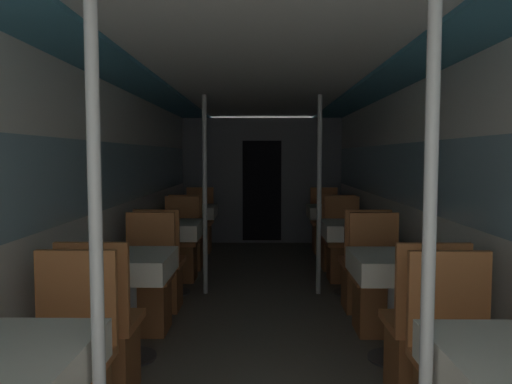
# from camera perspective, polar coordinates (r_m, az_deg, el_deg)

# --- Properties ---
(wall_left) EXTENTS (0.05, 9.65, 2.06)m
(wall_left) POSITION_cam_1_polar(r_m,az_deg,el_deg) (4.78, -15.49, -0.53)
(wall_left) COLOR silver
(wall_left) RESTS_ON ground_plane
(wall_right) EXTENTS (0.05, 9.65, 2.06)m
(wall_right) POSITION_cam_1_polar(r_m,az_deg,el_deg) (4.78, 16.91, -0.56)
(wall_right) COLOR silver
(wall_right) RESTS_ON ground_plane
(ceiling_panel) EXTENTS (2.67, 9.65, 0.07)m
(ceiling_panel) POSITION_cam_1_polar(r_m,az_deg,el_deg) (4.62, 0.72, 12.44)
(ceiling_panel) COLOR silver
(ceiling_panel) RESTS_ON wall_left
(bulkhead_far) EXTENTS (2.61, 0.09, 2.06)m
(bulkhead_far) POSITION_cam_1_polar(r_m,az_deg,el_deg) (8.26, 0.70, 1.27)
(bulkhead_far) COLOR slate
(bulkhead_far) RESTS_ON ground_plane
(dining_table_left_0) EXTENTS (0.62, 0.62, 0.75)m
(dining_table_left_0) POSITION_cam_1_polar(r_m,az_deg,el_deg) (2.15, -26.88, -18.63)
(dining_table_left_0) COLOR #4C4C51
(dining_table_left_0) RESTS_ON ground_plane
(support_pole_left_0) EXTENTS (0.05, 0.05, 2.06)m
(support_pole_left_0) POSITION_cam_1_polar(r_m,az_deg,el_deg) (1.89, -17.68, -8.48)
(support_pole_left_0) COLOR silver
(support_pole_left_0) RESTS_ON ground_plane
(dining_table_left_1) EXTENTS (0.62, 0.62, 0.75)m
(dining_table_left_1) POSITION_cam_1_polar(r_m,az_deg,el_deg) (3.67, -14.41, -8.87)
(dining_table_left_1) COLOR #4C4C51
(dining_table_left_1) RESTS_ON ground_plane
(chair_left_near_1) EXTENTS (0.41, 0.41, 0.96)m
(chair_left_near_1) POSITION_cam_1_polar(r_m,az_deg,el_deg) (3.24, -17.03, -16.65)
(chair_left_near_1) COLOR #9C5B31
(chair_left_near_1) RESTS_ON ground_plane
(chair_left_far_1) EXTENTS (0.41, 0.41, 0.96)m
(chair_left_far_1) POSITION_cam_1_polar(r_m,az_deg,el_deg) (4.28, -12.31, -11.39)
(chair_left_far_1) COLOR #9C5B31
(chair_left_far_1) RESTS_ON ground_plane
(dining_table_left_2) EXTENTS (0.62, 0.62, 0.75)m
(dining_table_left_2) POSITION_cam_1_polar(r_m,az_deg,el_deg) (5.30, -9.62, -4.80)
(dining_table_left_2) COLOR #4C4C51
(dining_table_left_2) RESTS_ON ground_plane
(chair_left_near_2) EXTENTS (0.41, 0.41, 0.96)m
(chair_left_near_2) POSITION_cam_1_polar(r_m,az_deg,el_deg) (4.81, -10.80, -9.64)
(chair_left_near_2) COLOR #9C5B31
(chair_left_near_2) RESTS_ON ground_plane
(chair_left_far_2) EXTENTS (0.41, 0.41, 0.96)m
(chair_left_far_2) POSITION_cam_1_polar(r_m,az_deg,el_deg) (5.90, -8.59, -7.04)
(chair_left_far_2) COLOR #9C5B31
(chair_left_far_2) RESTS_ON ground_plane
(support_pole_left_2) EXTENTS (0.05, 0.05, 2.06)m
(support_pole_left_2) POSITION_cam_1_polar(r_m,az_deg,el_deg) (5.20, -5.84, -0.39)
(support_pole_left_2) COLOR silver
(support_pole_left_2) RESTS_ON ground_plane
(dining_table_left_3) EXTENTS (0.62, 0.62, 0.75)m
(dining_table_left_3) POSITION_cam_1_polar(r_m,az_deg,el_deg) (6.96, -7.12, -2.65)
(dining_table_left_3) COLOR #4C4C51
(dining_table_left_3) RESTS_ON ground_plane
(chair_left_near_3) EXTENTS (0.41, 0.41, 0.96)m
(chair_left_near_3) POSITION_cam_1_polar(r_m,az_deg,el_deg) (6.45, -7.79, -6.09)
(chair_left_near_3) COLOR #9C5B31
(chair_left_near_3) RESTS_ON ground_plane
(chair_left_far_3) EXTENTS (0.41, 0.41, 0.96)m
(chair_left_far_3) POSITION_cam_1_polar(r_m,az_deg,el_deg) (7.56, -6.51, -4.56)
(chair_left_far_3) COLOR #9C5B31
(chair_left_far_3) RESTS_ON ground_plane
(support_pole_right_0) EXTENTS (0.05, 0.05, 2.06)m
(support_pole_right_0) POSITION_cam_1_polar(r_m,az_deg,el_deg) (1.90, 19.18, -8.50)
(support_pole_right_0) COLOR silver
(support_pole_right_0) RESTS_ON ground_plane
(dining_table_right_1) EXTENTS (0.62, 0.62, 0.75)m
(dining_table_right_1) POSITION_cam_1_polar(r_m,az_deg,el_deg) (3.67, 15.83, -8.89)
(dining_table_right_1) COLOR #4C4C51
(dining_table_right_1) RESTS_ON ground_plane
(chair_right_near_1) EXTENTS (0.41, 0.41, 0.96)m
(chair_right_near_1) POSITION_cam_1_polar(r_m,az_deg,el_deg) (3.24, 18.46, -16.67)
(chair_right_near_1) COLOR #9C5B31
(chair_right_near_1) RESTS_ON ground_plane
(chair_right_far_1) EXTENTS (0.41, 0.41, 0.96)m
(chair_right_far_1) POSITION_cam_1_polar(r_m,az_deg,el_deg) (4.28, 13.72, -11.41)
(chair_right_far_1) COLOR #9C5B31
(chair_right_far_1) RESTS_ON ground_plane
(dining_table_right_2) EXTENTS (0.62, 0.62, 0.75)m
(dining_table_right_2) POSITION_cam_1_polar(r_m,az_deg,el_deg) (5.30, 11.02, -4.82)
(dining_table_right_2) COLOR #4C4C51
(dining_table_right_2) RESTS_ON ground_plane
(chair_right_near_2) EXTENTS (0.41, 0.41, 0.96)m
(chair_right_near_2) POSITION_cam_1_polar(r_m,az_deg,el_deg) (4.81, 12.20, -9.66)
(chair_right_near_2) COLOR #9C5B31
(chair_right_near_2) RESTS_ON ground_plane
(chair_right_far_2) EXTENTS (0.41, 0.41, 0.96)m
(chair_right_far_2) POSITION_cam_1_polar(r_m,az_deg,el_deg) (5.91, 9.98, -7.05)
(chair_right_far_2) COLOR #9C5B31
(chair_right_far_2) RESTS_ON ground_plane
(support_pole_right_2) EXTENTS (0.05, 0.05, 2.06)m
(support_pole_right_2) POSITION_cam_1_polar(r_m,az_deg,el_deg) (5.20, 7.26, -0.40)
(support_pole_right_2) COLOR silver
(support_pole_right_2) RESTS_ON ground_plane
(dining_table_right_3) EXTENTS (0.62, 0.62, 0.75)m
(dining_table_right_3) POSITION_cam_1_polar(r_m,az_deg,el_deg) (6.96, 8.52, -2.66)
(dining_table_right_3) COLOR #4C4C51
(dining_table_right_3) RESTS_ON ground_plane
(chair_right_near_3) EXTENTS (0.41, 0.41, 0.96)m
(chair_right_near_3) POSITION_cam_1_polar(r_m,az_deg,el_deg) (6.45, 9.18, -6.10)
(chair_right_near_3) COLOR #9C5B31
(chair_right_near_3) RESTS_ON ground_plane
(chair_right_far_3) EXTENTS (0.41, 0.41, 0.96)m
(chair_right_far_3) POSITION_cam_1_polar(r_m,az_deg,el_deg) (7.56, 7.90, -4.58)
(chair_right_far_3) COLOR #9C5B31
(chair_right_far_3) RESTS_ON ground_plane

